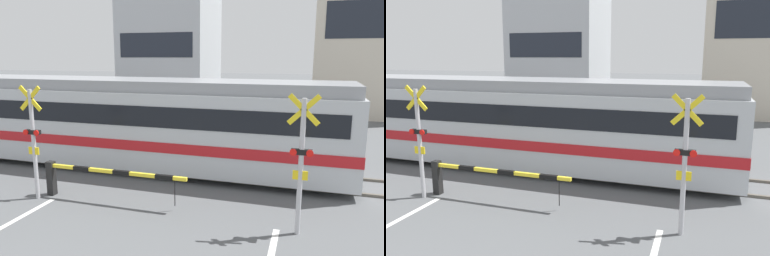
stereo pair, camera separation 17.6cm
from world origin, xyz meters
TOP-DOWN VIEW (x-y plane):
  - rail_track_near at (0.00, 8.66)m, footprint 50.00×0.10m
  - rail_track_far at (0.00, 10.10)m, footprint 50.00×0.10m
  - commuter_train at (-4.79, 9.38)m, footprint 19.68×2.76m
  - crossing_barrier_near at (-2.10, 6.09)m, footprint 4.14×0.20m
  - crossing_barrier_far at (2.10, 12.50)m, footprint 4.14×0.20m
  - crossing_signal_left at (-3.47, 5.73)m, footprint 0.68×0.15m
  - crossing_signal_right at (3.47, 5.73)m, footprint 0.68×0.15m
  - pedestrian at (-0.94, 14.57)m, footprint 0.38×0.22m
  - building_left_of_street at (-6.83, 25.07)m, footprint 6.41×6.13m
  - building_right_of_street at (7.15, 25.07)m, footprint 7.05×6.13m

SIDE VIEW (x-z plane):
  - rail_track_near at x=0.00m, z-range 0.00..0.08m
  - rail_track_far at x=0.00m, z-range 0.00..0.08m
  - crossing_barrier_near at x=-2.10m, z-range 0.21..1.18m
  - crossing_barrier_far at x=2.10m, z-range 0.21..1.18m
  - pedestrian at x=-0.94m, z-range 0.11..1.71m
  - commuter_train at x=-4.79m, z-range 0.11..3.22m
  - crossing_signal_left at x=-3.47m, z-range 0.16..3.28m
  - crossing_signal_right at x=3.47m, z-range 0.16..3.28m
  - building_left_of_street at x=-6.83m, z-range 0.00..8.36m
  - building_right_of_street at x=7.15m, z-range 0.00..10.83m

